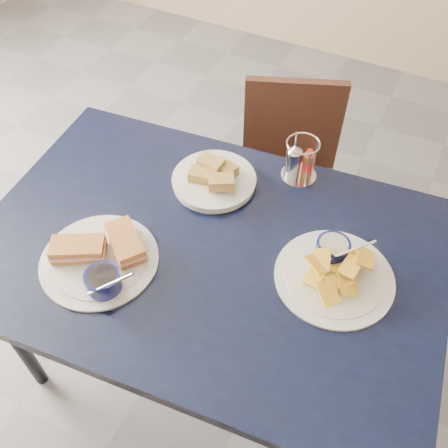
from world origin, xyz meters
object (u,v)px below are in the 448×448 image
at_px(chair_far, 295,169).
at_px(bread_basket, 214,179).
at_px(condiment_caddy, 299,162).
at_px(sandwich_plate, 101,257).
at_px(dining_table, 208,260).
at_px(plantain_plate, 334,268).

relative_size(chair_far, bread_basket, 3.19).
height_order(chair_far, condiment_caddy, condiment_caddy).
xyz_separation_m(chair_far, sandwich_plate, (-0.25, -0.87, 0.31)).
height_order(dining_table, bread_basket, bread_basket).
height_order(dining_table, chair_far, chair_far).
distance_m(bread_basket, condiment_caddy, 0.26).
xyz_separation_m(dining_table, plantain_plate, (0.34, 0.07, 0.08)).
bearing_deg(bread_basket, chair_far, 76.43).
relative_size(dining_table, plantain_plate, 4.33).
bearing_deg(dining_table, bread_basket, 112.98).
bearing_deg(sandwich_plate, condiment_caddy, 57.67).
distance_m(chair_far, bread_basket, 0.58).
distance_m(sandwich_plate, bread_basket, 0.42).
bearing_deg(chair_far, plantain_plate, -63.29).
xyz_separation_m(dining_table, chair_far, (0.02, 0.70, -0.23)).
distance_m(chair_far, plantain_plate, 0.77).
bearing_deg(bread_basket, dining_table, -67.02).
relative_size(sandwich_plate, bread_basket, 1.29).
xyz_separation_m(plantain_plate, condiment_caddy, (-0.22, 0.30, 0.04)).
bearing_deg(sandwich_plate, chair_far, 74.23).
height_order(bread_basket, condiment_caddy, condiment_caddy).
relative_size(chair_far, sandwich_plate, 2.48).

